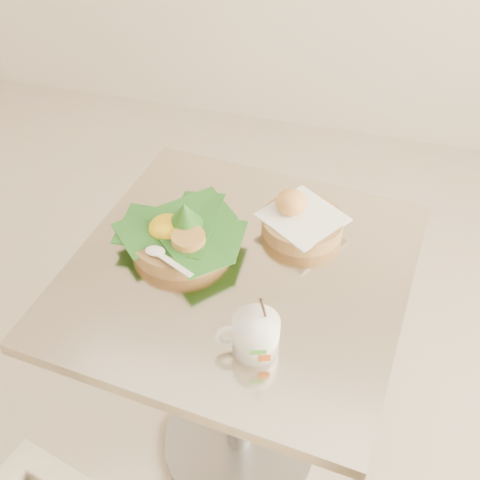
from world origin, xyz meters
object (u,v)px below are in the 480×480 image
(cafe_table, at_px, (239,333))
(bread_basket, at_px, (300,220))
(coffee_mug, at_px, (254,334))
(rice_basket, at_px, (180,233))

(cafe_table, relative_size, bread_basket, 3.55)
(bread_basket, height_order, coffee_mug, coffee_mug)
(rice_basket, bearing_deg, cafe_table, -13.23)
(coffee_mug, bearing_deg, cafe_table, 113.16)
(cafe_table, relative_size, rice_basket, 2.80)
(cafe_table, bearing_deg, rice_basket, 166.77)
(coffee_mug, bearing_deg, rice_basket, 134.78)
(cafe_table, distance_m, rice_basket, 0.30)
(bread_basket, bearing_deg, cafe_table, -122.37)
(bread_basket, relative_size, coffee_mug, 1.42)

